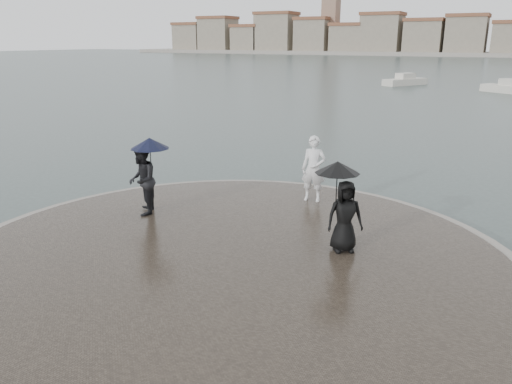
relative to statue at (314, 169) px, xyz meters
The scene contains 8 objects.
ground 8.09m from the statue, 91.09° to the right, with size 400.00×400.00×0.00m, color #2B3835.
kerb_ring 4.62m from the statue, 91.95° to the right, with size 12.50×12.50×0.32m, color gray.
quay_tip 4.62m from the statue, 91.95° to the right, with size 11.90×11.90×0.36m, color #2D261E.
statue is the anchor object (origin of this frame).
visitor_left 4.68m from the statue, 138.05° to the right, with size 1.29×1.16×2.04m.
visitor_right 3.49m from the statue, 58.26° to the right, with size 1.20×1.01×1.95m.
far_skyline 152.93m from the statue, 92.42° to the left, with size 260.00×20.00×37.00m.
boats 41.97m from the statue, 91.90° to the left, with size 15.36×9.10×1.50m.
Camera 1 is at (5.07, -4.80, 4.77)m, focal length 35.00 mm.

